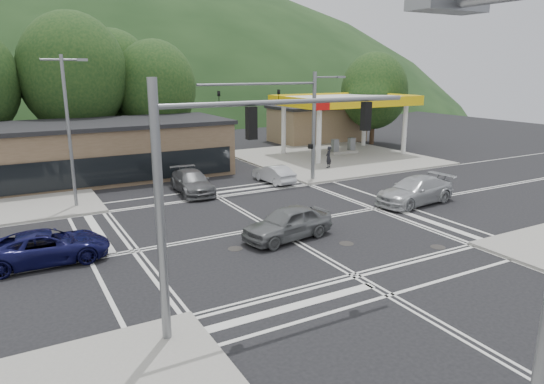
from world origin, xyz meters
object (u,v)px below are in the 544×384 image
car_silver_east (415,191)px  car_northbound (192,182)px  car_queue_a (274,174)px  pedestrian (328,157)px  car_grey_center (288,223)px  car_queue_b (179,158)px  car_blue_west (47,247)px

car_silver_east → car_northbound: size_ratio=1.09×
car_queue_a → pedestrian: size_ratio=2.20×
car_grey_center → car_queue_b: (1.12, 19.79, 0.02)m
car_silver_east → car_northbound: (-11.26, 9.30, -0.06)m
car_silver_east → pedestrian: 11.32m
car_silver_east → car_northbound: 14.61m
car_blue_west → car_queue_b: bearing=-32.2°
pedestrian → car_northbound: bearing=-23.7°
car_northbound → car_silver_east: bearing=-35.2°
car_blue_west → car_queue_a: bearing=-60.0°
car_blue_west → car_northbound: (9.71, 8.50, 0.04)m
car_queue_b → pedestrian: (10.60, -6.87, 0.22)m
car_silver_east → car_queue_a: (-4.90, 9.30, -0.17)m
car_queue_a → car_northbound: bearing=-4.0°
car_silver_east → car_queue_a: 10.51m
car_grey_center → pedestrian: (11.72, 12.92, 0.24)m
car_blue_west → pedestrian: pedestrian is taller
car_northbound → car_grey_center: bearing=-80.6°
car_blue_west → car_queue_b: 20.94m
car_silver_east → car_blue_west: bearing=-98.3°
car_blue_west → car_silver_east: (20.97, -0.80, 0.11)m
car_grey_center → car_queue_a: (5.40, 10.99, -0.16)m
car_queue_a → car_queue_b: car_queue_b is taller
car_grey_center → pedestrian: pedestrian is taller
pedestrian → car_grey_center: bearing=15.5°
car_queue_b → car_queue_a: bearing=113.6°
car_silver_east → car_queue_b: bearing=-159.3°
car_silver_east → pedestrian: size_ratio=3.14×
car_silver_east → pedestrian: (1.42, 11.23, 0.23)m
car_northbound → car_blue_west: bearing=-134.4°
car_blue_west → car_silver_east: size_ratio=0.91×
car_queue_a → pedestrian: bearing=-167.0°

